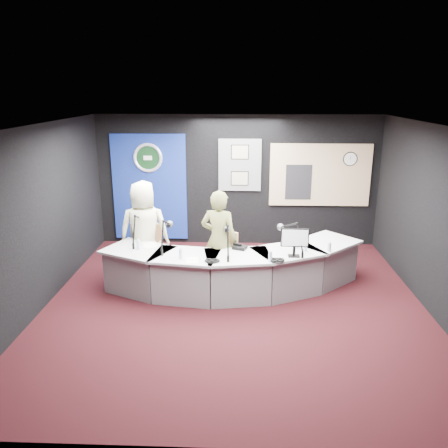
{
  "coord_description": "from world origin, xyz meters",
  "views": [
    {
      "loc": [
        0.09,
        -6.49,
        3.31
      ],
      "look_at": [
        -0.2,
        0.8,
        1.1
      ],
      "focal_mm": 36.0,
      "sensor_mm": 36.0,
      "label": 1
    }
  ],
  "objects_px": {
    "person_man": "(144,230)",
    "person_woman": "(219,240)",
    "broadcast_desk": "(232,269)",
    "armchair_right": "(219,260)",
    "armchair_left": "(146,255)"
  },
  "relations": [
    {
      "from": "armchair_left",
      "to": "person_woman",
      "type": "height_order",
      "value": "person_woman"
    },
    {
      "from": "person_woman",
      "to": "person_man",
      "type": "bearing_deg",
      "value": -0.24
    },
    {
      "from": "armchair_right",
      "to": "armchair_left",
      "type": "bearing_deg",
      "value": -167.35
    },
    {
      "from": "broadcast_desk",
      "to": "armchair_left",
      "type": "height_order",
      "value": "armchair_left"
    },
    {
      "from": "broadcast_desk",
      "to": "armchair_right",
      "type": "height_order",
      "value": "armchair_right"
    },
    {
      "from": "armchair_left",
      "to": "person_woman",
      "type": "relative_size",
      "value": 0.5
    },
    {
      "from": "broadcast_desk",
      "to": "person_man",
      "type": "relative_size",
      "value": 2.52
    },
    {
      "from": "broadcast_desk",
      "to": "person_man",
      "type": "bearing_deg",
      "value": 162.95
    },
    {
      "from": "armchair_left",
      "to": "person_man",
      "type": "height_order",
      "value": "person_man"
    },
    {
      "from": "person_man",
      "to": "person_woman",
      "type": "bearing_deg",
      "value": 157.03
    },
    {
      "from": "armchair_right",
      "to": "person_man",
      "type": "xyz_separation_m",
      "value": [
        -1.35,
        0.37,
        0.4
      ]
    },
    {
      "from": "broadcast_desk",
      "to": "armchair_right",
      "type": "bearing_deg",
      "value": 152.91
    },
    {
      "from": "person_woman",
      "to": "broadcast_desk",
      "type": "bearing_deg",
      "value": 167.88
    },
    {
      "from": "person_man",
      "to": "person_woman",
      "type": "relative_size",
      "value": 1.04
    },
    {
      "from": "armchair_right",
      "to": "person_man",
      "type": "height_order",
      "value": "person_man"
    }
  ]
}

